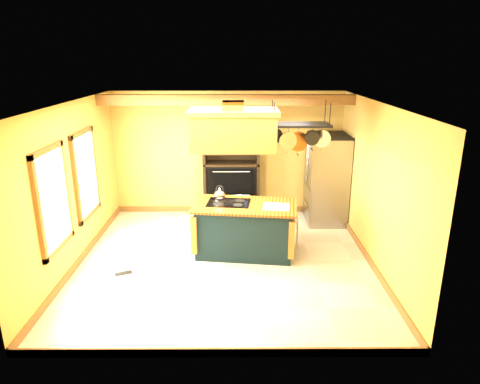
{
  "coord_description": "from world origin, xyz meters",
  "views": [
    {
      "loc": [
        0.24,
        -6.72,
        3.4
      ],
      "look_at": [
        0.26,
        0.3,
        1.16
      ],
      "focal_mm": 32.0,
      "sensor_mm": 36.0,
      "label": 1
    }
  ],
  "objects_px": {
    "pot_rack": "(300,131)",
    "refrigerator": "(326,181)",
    "kitchen_island": "(245,228)",
    "hutch": "(232,179)",
    "range_hood": "(233,129)"
  },
  "relations": [
    {
      "from": "pot_rack",
      "to": "kitchen_island",
      "type": "bearing_deg",
      "value": -179.34
    },
    {
      "from": "range_hood",
      "to": "refrigerator",
      "type": "xyz_separation_m",
      "value": [
        1.93,
        1.56,
        -1.36
      ]
    },
    {
      "from": "kitchen_island",
      "to": "pot_rack",
      "type": "xyz_separation_m",
      "value": [
        0.91,
        0.01,
        1.74
      ]
    },
    {
      "from": "kitchen_island",
      "to": "pot_rack",
      "type": "height_order",
      "value": "pot_rack"
    },
    {
      "from": "kitchen_island",
      "to": "range_hood",
      "type": "distance_m",
      "value": 1.8
    },
    {
      "from": "kitchen_island",
      "to": "pot_rack",
      "type": "relative_size",
      "value": 1.77
    },
    {
      "from": "range_hood",
      "to": "hutch",
      "type": "relative_size",
      "value": 0.7
    },
    {
      "from": "kitchen_island",
      "to": "hutch",
      "type": "height_order",
      "value": "hutch"
    },
    {
      "from": "kitchen_island",
      "to": "pot_rack",
      "type": "distance_m",
      "value": 1.96
    },
    {
      "from": "pot_rack",
      "to": "refrigerator",
      "type": "relative_size",
      "value": 0.58
    },
    {
      "from": "refrigerator",
      "to": "hutch",
      "type": "bearing_deg",
      "value": 169.5
    },
    {
      "from": "pot_rack",
      "to": "refrigerator",
      "type": "distance_m",
      "value": 2.19
    },
    {
      "from": "refrigerator",
      "to": "hutch",
      "type": "xyz_separation_m",
      "value": [
        -2.0,
        0.37,
        -0.06
      ]
    },
    {
      "from": "refrigerator",
      "to": "hutch",
      "type": "relative_size",
      "value": 0.87
    },
    {
      "from": "hutch",
      "to": "refrigerator",
      "type": "bearing_deg",
      "value": -10.5
    }
  ]
}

